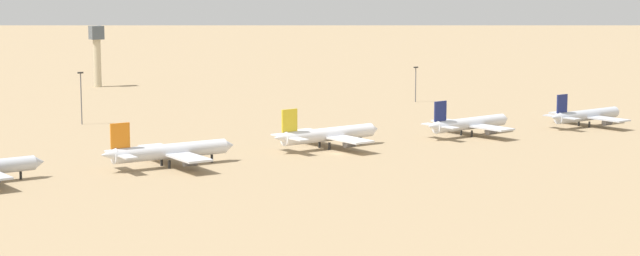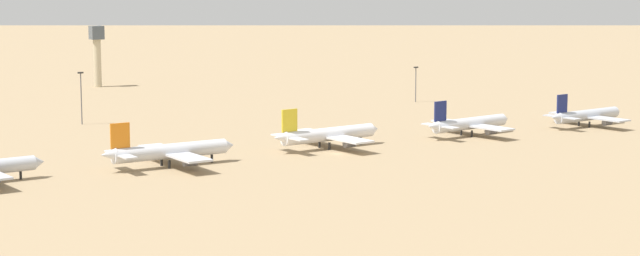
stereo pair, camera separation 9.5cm
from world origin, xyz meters
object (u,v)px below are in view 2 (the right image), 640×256
(parked_jet_navy_3, at_px, (469,124))
(parked_jet_navy_4, at_px, (586,115))
(parked_jet_yellow_2, at_px, (327,135))
(light_pole_west, at_px, (416,81))
(control_tower, at_px, (97,50))
(parked_jet_orange_1, at_px, (169,151))
(light_pole_mid, at_px, (81,94))

(parked_jet_navy_3, xyz_separation_m, parked_jet_navy_4, (43.42, -2.39, -0.09))
(parked_jet_yellow_2, height_order, light_pole_west, light_pole_west)
(control_tower, relative_size, light_pole_west, 1.95)
(parked_jet_navy_3, bearing_deg, parked_jet_orange_1, 173.63)
(parked_jet_orange_1, xyz_separation_m, light_pole_mid, (5.02, 84.65, 5.62))
(light_pole_west, bearing_deg, parked_jet_navy_4, -84.27)
(parked_jet_navy_4, distance_m, light_pole_mid, 156.97)
(control_tower, height_order, light_pole_mid, control_tower)
(parked_jet_navy_3, bearing_deg, parked_jet_yellow_2, 170.17)
(parked_jet_navy_4, height_order, control_tower, control_tower)
(parked_jet_navy_3, xyz_separation_m, light_pole_mid, (-89.97, 80.14, 5.85))
(parked_jet_navy_4, relative_size, light_pole_west, 2.50)
(parked_jet_orange_1, height_order, parked_jet_navy_4, parked_jet_orange_1)
(parked_jet_orange_1, relative_size, light_pole_mid, 2.16)
(control_tower, relative_size, light_pole_mid, 1.54)
(parked_jet_yellow_2, bearing_deg, parked_jet_orange_1, 179.24)
(parked_jet_orange_1, xyz_separation_m, parked_jet_navy_3, (94.98, 4.51, -0.23))
(parked_jet_yellow_2, height_order, control_tower, control_tower)
(parked_jet_navy_4, bearing_deg, control_tower, 108.11)
(parked_jet_navy_3, bearing_deg, light_pole_west, 56.48)
(parked_jet_navy_3, relative_size, light_pole_west, 2.57)
(light_pole_mid, bearing_deg, parked_jet_navy_3, -41.70)
(parked_jet_navy_4, height_order, light_pole_west, light_pole_west)
(parked_jet_navy_4, bearing_deg, parked_jet_orange_1, 173.26)
(parked_jet_yellow_2, xyz_separation_m, control_tower, (-1.35, 188.10, 11.52))
(parked_jet_orange_1, height_order, light_pole_west, light_pole_west)
(light_pole_mid, bearing_deg, parked_jet_navy_4, -31.75)
(parked_jet_yellow_2, distance_m, control_tower, 188.46)
(parked_jet_orange_1, bearing_deg, control_tower, 73.55)
(control_tower, bearing_deg, parked_jet_orange_1, -103.49)
(parked_jet_navy_3, distance_m, light_pole_mid, 120.63)
(parked_jet_navy_4, xyz_separation_m, light_pole_mid, (-133.39, 82.54, 5.94))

